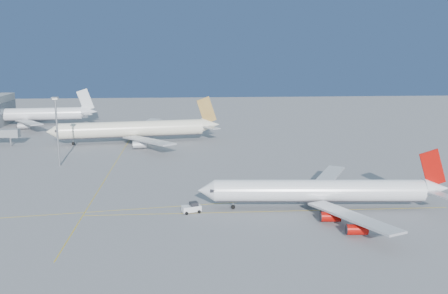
% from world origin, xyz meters
% --- Properties ---
extents(ground, '(500.00, 500.00, 0.00)m').
position_xyz_m(ground, '(0.00, 0.00, 0.00)').
color(ground, slate).
rests_on(ground, ground).
extents(taxiway_lines, '(118.86, 140.00, 0.02)m').
position_xyz_m(taxiway_lines, '(-14.71, 6.34, 0.01)').
color(taxiway_lines, gold).
rests_on(taxiway_lines, ground).
extents(airliner_virgin, '(62.35, 55.88, 15.38)m').
position_xyz_m(airliner_virgin, '(18.81, -13.04, 4.64)').
color(airliner_virgin, white).
rests_on(airliner_virgin, ground).
extents(airliner_etihad, '(70.92, 64.96, 18.53)m').
position_xyz_m(airliner_etihad, '(-36.38, 75.87, 5.64)').
color(airliner_etihad, '#EFE6CB').
rests_on(airliner_etihad, ground).
extents(airliner_third, '(67.47, 61.98, 18.09)m').
position_xyz_m(airliner_third, '(-94.79, 124.54, 5.47)').
color(airliner_third, white).
rests_on(airliner_third, ground).
extents(pushback_tug, '(5.05, 3.92, 2.57)m').
position_xyz_m(pushback_tug, '(-13.94, -13.42, 1.19)').
color(pushback_tug, white).
rests_on(pushback_tug, ground).
extents(light_mast, '(2.01, 2.01, 23.20)m').
position_xyz_m(light_mast, '(-58.09, 36.84, 13.70)').
color(light_mast, gray).
rests_on(light_mast, ground).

